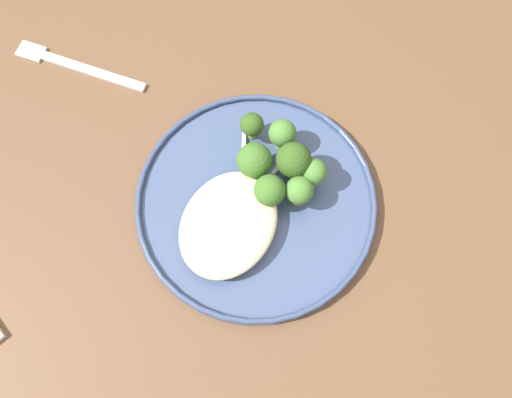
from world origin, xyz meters
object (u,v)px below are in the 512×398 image
at_px(broccoli_floret_small_sprig, 270,191).
at_px(broccoli_floret_beside_noodles, 314,173).
at_px(broccoli_floret_split_head, 299,191).
at_px(dinner_fork, 76,66).
at_px(seared_scallop_left_edge, 211,262).
at_px(broccoli_floret_front_edge, 254,160).
at_px(seared_scallop_center_golden, 230,261).
at_px(broccoli_floret_center_pile, 252,125).
at_px(dinner_plate, 256,202).
at_px(seared_scallop_tiny_bay, 196,247).
at_px(seared_scallop_front_small, 217,200).
at_px(broccoli_floret_tall_stalk, 294,160).
at_px(broccoli_floret_near_rim, 282,134).

bearing_deg(broccoli_floret_small_sprig, broccoli_floret_beside_noodles, -39.14).
bearing_deg(broccoli_floret_split_head, dinner_fork, 82.88).
bearing_deg(seared_scallop_left_edge, broccoli_floret_front_edge, 3.35).
height_order(seared_scallop_center_golden, broccoli_floret_center_pile, broccoli_floret_center_pile).
bearing_deg(broccoli_floret_beside_noodles, seared_scallop_left_edge, 157.02).
height_order(dinner_plate, broccoli_floret_front_edge, broccoli_floret_front_edge).
distance_m(broccoli_floret_beside_noodles, broccoli_floret_center_pile, 0.10).
distance_m(seared_scallop_center_golden, broccoli_floret_center_pile, 0.17).
bearing_deg(seared_scallop_tiny_bay, broccoli_floret_beside_noodles, -32.29).
relative_size(dinner_plate, seared_scallop_left_edge, 10.80).
xyz_separation_m(seared_scallop_front_small, broccoli_floret_split_head, (0.05, -0.08, 0.02)).
distance_m(broccoli_floret_tall_stalk, broccoli_floret_center_pile, 0.07).
relative_size(broccoli_floret_front_edge, broccoli_floret_near_rim, 1.15).
xyz_separation_m(broccoli_floret_front_edge, dinner_fork, (0.03, 0.28, -0.04)).
distance_m(broccoli_floret_near_rim, dinner_fork, 0.30).
bearing_deg(broccoli_floret_split_head, broccoli_floret_tall_stalk, 37.23).
distance_m(broccoli_floret_tall_stalk, broccoli_floret_small_sprig, 0.04).
relative_size(dinner_plate, broccoli_floret_near_rim, 5.77).
relative_size(seared_scallop_tiny_bay, broccoli_floret_small_sprig, 0.56).
height_order(seared_scallop_center_golden, broccoli_floret_beside_noodles, broccoli_floret_beside_noodles).
relative_size(dinner_plate, broccoli_floret_split_head, 5.72).
height_order(broccoli_floret_tall_stalk, broccoli_floret_near_rim, broccoli_floret_tall_stalk).
height_order(seared_scallop_left_edge, broccoli_floret_front_edge, broccoli_floret_front_edge).
relative_size(seared_scallop_center_golden, broccoli_floret_split_head, 0.67).
bearing_deg(broccoli_floret_beside_noodles, broccoli_floret_tall_stalk, 90.18).
xyz_separation_m(seared_scallop_left_edge, broccoli_floret_near_rim, (0.17, -0.01, 0.02)).
relative_size(broccoli_floret_tall_stalk, broccoli_floret_beside_noodles, 1.25).
xyz_separation_m(dinner_plate, seared_scallop_front_small, (-0.02, 0.04, 0.01)).
relative_size(seared_scallop_center_golden, broccoli_floret_small_sprig, 0.62).
bearing_deg(broccoli_floret_tall_stalk, seared_scallop_front_small, 139.76).
bearing_deg(seared_scallop_center_golden, broccoli_floret_near_rim, 4.43).
bearing_deg(broccoli_floret_beside_noodles, seared_scallop_center_golden, 162.53).
bearing_deg(broccoli_floret_small_sprig, seared_scallop_center_golden, 176.08).
distance_m(dinner_plate, broccoli_floret_small_sprig, 0.04).
height_order(dinner_plate, seared_scallop_left_edge, seared_scallop_left_edge).
bearing_deg(broccoli_floret_beside_noodles, broccoli_floret_near_rim, 61.51).
bearing_deg(dinner_plate, broccoli_floret_near_rim, 3.57).
xyz_separation_m(dinner_plate, dinner_fork, (0.07, 0.30, -0.01)).
bearing_deg(dinner_plate, broccoli_floret_split_head, -61.09).
height_order(seared_scallop_front_small, dinner_fork, seared_scallop_front_small).
bearing_deg(broccoli_floret_tall_stalk, seared_scallop_left_edge, 166.50).
bearing_deg(broccoli_floret_front_edge, dinner_plate, -150.78).
xyz_separation_m(seared_scallop_tiny_bay, broccoli_floret_split_head, (0.11, -0.08, 0.02)).
relative_size(seared_scallop_center_golden, seared_scallop_tiny_bay, 1.09).
xyz_separation_m(broccoli_floret_beside_noodles, broccoli_floret_split_head, (-0.03, 0.01, -0.00)).
relative_size(seared_scallop_front_small, broccoli_floret_front_edge, 0.39).
distance_m(seared_scallop_center_golden, broccoli_floret_beside_noodles, 0.14).
height_order(seared_scallop_left_edge, broccoli_floret_small_sprig, broccoli_floret_small_sprig).
xyz_separation_m(seared_scallop_front_small, seared_scallop_center_golden, (-0.06, -0.05, 0.00)).
relative_size(broccoli_floret_front_edge, dinner_fork, 0.31).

